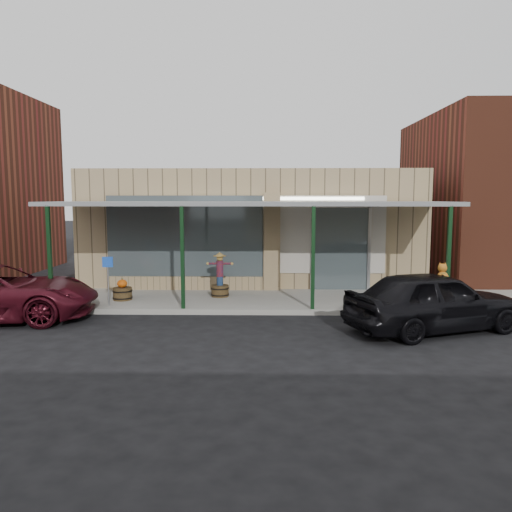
{
  "coord_description": "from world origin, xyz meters",
  "views": [
    {
      "loc": [
        0.5,
        -11.47,
        3.21
      ],
      "look_at": [
        0.22,
        2.6,
        1.58
      ],
      "focal_mm": 35.0,
      "sensor_mm": 36.0,
      "label": 1
    }
  ],
  "objects_px": {
    "barrel_pumpkin": "(122,292)",
    "parked_sedan": "(434,301)",
    "barrel_scarecrow": "(220,282)",
    "handicap_sign": "(108,275)"
  },
  "relations": [
    {
      "from": "barrel_scarecrow",
      "to": "barrel_pumpkin",
      "type": "relative_size",
      "value": 1.92
    },
    {
      "from": "barrel_pumpkin",
      "to": "handicap_sign",
      "type": "xyz_separation_m",
      "value": [
        -0.14,
        -0.89,
        0.67
      ]
    },
    {
      "from": "barrel_pumpkin",
      "to": "parked_sedan",
      "type": "bearing_deg",
      "value": -18.82
    },
    {
      "from": "barrel_scarecrow",
      "to": "handicap_sign",
      "type": "xyz_separation_m",
      "value": [
        -3.04,
        -1.45,
        0.44
      ]
    },
    {
      "from": "barrel_pumpkin",
      "to": "parked_sedan",
      "type": "distance_m",
      "value": 8.88
    },
    {
      "from": "handicap_sign",
      "to": "barrel_pumpkin",
      "type": "bearing_deg",
      "value": 74.81
    },
    {
      "from": "parked_sedan",
      "to": "handicap_sign",
      "type": "bearing_deg",
      "value": 56.6
    },
    {
      "from": "barrel_scarecrow",
      "to": "handicap_sign",
      "type": "relative_size",
      "value": 0.99
    },
    {
      "from": "barrel_scarecrow",
      "to": "parked_sedan",
      "type": "distance_m",
      "value": 6.48
    },
    {
      "from": "barrel_scarecrow",
      "to": "parked_sedan",
      "type": "xyz_separation_m",
      "value": [
        5.5,
        -3.43,
        0.13
      ]
    }
  ]
}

